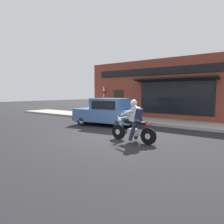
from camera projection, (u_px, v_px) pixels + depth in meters
name	position (u px, v px, depth m)	size (l,w,h in m)	color
ground_plane	(118.00, 136.00, 9.46)	(80.00, 80.00, 0.00)	black
sidewalk_curb	(126.00, 119.00, 15.20)	(2.60, 22.00, 0.14)	#9E9B93
storefront_building	(157.00, 89.00, 15.27)	(1.25, 11.43, 4.20)	brown
motorcycle_with_rider	(133.00, 124.00, 8.33)	(0.56, 2.02, 1.62)	black
car_hatchback	(107.00, 112.00, 12.48)	(2.10, 3.96, 1.57)	black
trash_bin	(92.00, 108.00, 17.34)	(0.56, 0.56, 0.98)	#2D2D33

